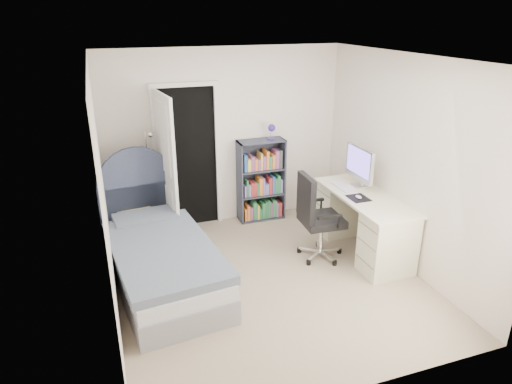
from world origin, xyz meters
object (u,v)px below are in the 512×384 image
object	(u,v)px
nightstand	(133,213)
floor_lamp	(152,194)
desk	(362,220)
office_chair	(315,213)
bed	(160,256)
bookcase	(262,183)

from	to	relation	value
nightstand	floor_lamp	distance (m)	0.36
desk	office_chair	world-z (taller)	desk
floor_lamp	desk	size ratio (longest dim) A/B	0.93
nightstand	desk	size ratio (longest dim) A/B	0.39
bed	nightstand	size ratio (longest dim) A/B	3.68
nightstand	bookcase	world-z (taller)	bookcase
nightstand	floor_lamp	bearing A→B (deg)	18.99
nightstand	desk	world-z (taller)	desk
floor_lamp	office_chair	distance (m)	2.23
desk	bookcase	bearing A→B (deg)	122.71
bookcase	office_chair	size ratio (longest dim) A/B	1.30
bed	floor_lamp	world-z (taller)	floor_lamp
floor_lamp	office_chair	xyz separation A→B (m)	(1.81, -1.30, 0.00)
bed	floor_lamp	size ratio (longest dim) A/B	1.54
floor_lamp	desk	world-z (taller)	floor_lamp
desk	office_chair	distance (m)	0.69
floor_lamp	bed	bearing A→B (deg)	-94.35
desk	office_chair	xyz separation A→B (m)	(-0.66, 0.03, 0.18)
office_chair	bookcase	bearing A→B (deg)	99.28
bookcase	desk	world-z (taller)	bookcase
bed	desk	world-z (taller)	bed
bed	bookcase	distance (m)	2.10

